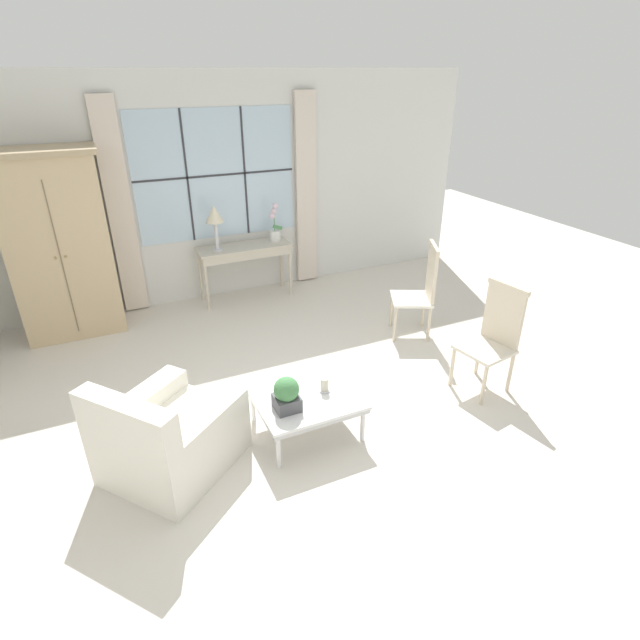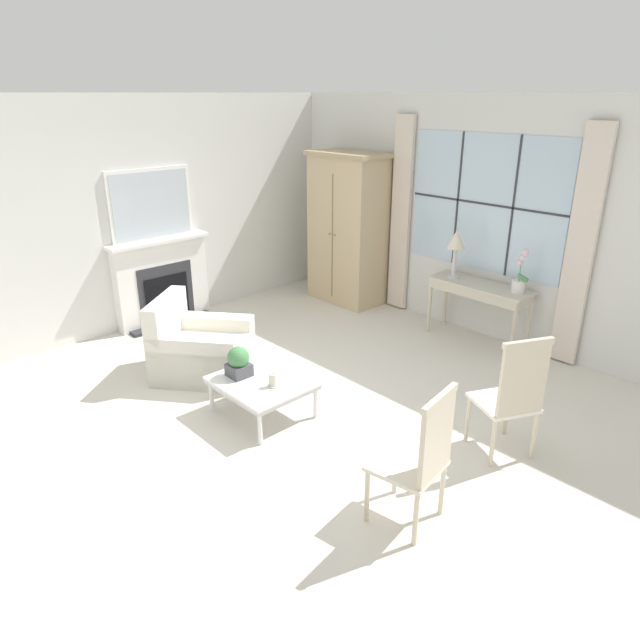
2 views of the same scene
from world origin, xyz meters
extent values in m
plane|color=silver|center=(0.00, 0.00, 0.00)|extent=(14.00, 14.00, 0.00)
cube|color=silver|center=(0.00, 3.03, 1.40)|extent=(7.20, 0.06, 2.80)
cube|color=silver|center=(0.00, 3.00, 1.60)|extent=(2.03, 0.01, 1.57)
cube|color=#2D2D33|center=(-0.36, 2.99, 1.60)|extent=(0.02, 0.02, 1.57)
cube|color=#2D2D33|center=(0.36, 2.99, 1.60)|extent=(0.02, 0.02, 1.57)
cube|color=#2D2D33|center=(0.00, 2.99, 1.60)|extent=(2.03, 0.02, 0.02)
cube|color=beige|center=(-1.20, 2.95, 1.29)|extent=(0.29, 0.06, 2.53)
cube|color=beige|center=(1.20, 2.95, 1.29)|extent=(0.29, 0.06, 2.53)
cube|color=tan|center=(-1.89, 2.66, 1.01)|extent=(1.03, 0.58, 2.01)
cube|color=tan|center=(-1.89, 2.66, 2.04)|extent=(1.11, 0.64, 0.06)
cube|color=#74644C|center=(-1.89, 2.37, 0.97)|extent=(0.01, 0.01, 1.69)
sphere|color=#997F4C|center=(-1.94, 2.36, 1.01)|extent=(0.03, 0.03, 0.03)
sphere|color=#997F4C|center=(-1.84, 2.36, 1.01)|extent=(0.03, 0.03, 0.03)
cube|color=beige|center=(0.21, 2.73, 0.71)|extent=(1.22, 0.42, 0.03)
cube|color=beige|center=(0.21, 2.73, 0.65)|extent=(1.17, 0.40, 0.10)
cylinder|color=beige|center=(-0.36, 2.56, 0.35)|extent=(0.04, 0.04, 0.70)
cylinder|color=beige|center=(0.78, 2.56, 0.35)|extent=(0.04, 0.04, 0.70)
cylinder|color=beige|center=(-0.36, 2.90, 0.35)|extent=(0.04, 0.04, 0.70)
cylinder|color=beige|center=(0.78, 2.90, 0.35)|extent=(0.04, 0.04, 0.70)
cylinder|color=silver|center=(-0.14, 2.69, 0.74)|extent=(0.12, 0.12, 0.02)
cylinder|color=silver|center=(-0.14, 2.69, 0.92)|extent=(0.04, 0.04, 0.34)
cone|color=beige|center=(-0.14, 2.69, 1.20)|extent=(0.22, 0.22, 0.21)
cylinder|color=white|center=(0.66, 2.77, 0.79)|extent=(0.14, 0.14, 0.14)
cylinder|color=#47844C|center=(0.66, 2.77, 1.04)|extent=(0.01, 0.01, 0.36)
cube|color=#47844C|center=(0.70, 2.77, 0.90)|extent=(0.14, 0.02, 0.09)
sphere|color=silver|center=(0.63, 2.78, 1.06)|extent=(0.08, 0.08, 0.08)
sphere|color=silver|center=(0.66, 2.78, 1.12)|extent=(0.08, 0.08, 0.08)
sphere|color=silver|center=(0.68, 2.78, 1.19)|extent=(0.08, 0.08, 0.08)
cube|color=silver|center=(-1.27, -0.13, 0.21)|extent=(1.22, 1.21, 0.41)
cube|color=silver|center=(-1.57, -0.36, 0.63)|extent=(0.63, 0.73, 0.43)
cube|color=silver|center=(-1.46, 0.11, 0.28)|extent=(0.84, 0.73, 0.55)
cube|color=silver|center=(-1.08, -0.36, 0.28)|extent=(0.84, 0.73, 0.55)
cube|color=white|center=(1.61, 0.92, 0.45)|extent=(0.59, 0.59, 0.03)
cube|color=beige|center=(1.79, 0.83, 0.75)|extent=(0.21, 0.38, 0.58)
cube|color=beige|center=(1.79, 0.83, 1.06)|extent=(0.23, 0.40, 0.05)
cylinder|color=beige|center=(1.36, 0.83, 0.22)|extent=(0.04, 0.04, 0.43)
cylinder|color=beige|center=(1.52, 1.17, 0.22)|extent=(0.04, 0.04, 0.43)
cylinder|color=beige|center=(1.70, 0.66, 0.22)|extent=(0.04, 0.04, 0.43)
cylinder|color=beige|center=(1.86, 1.01, 0.22)|extent=(0.04, 0.04, 0.43)
cube|color=beige|center=(1.60, -0.31, 0.44)|extent=(0.51, 0.51, 0.03)
cube|color=beige|center=(1.80, -0.28, 0.73)|extent=(0.10, 0.41, 0.55)
cube|color=beige|center=(1.80, -0.28, 1.03)|extent=(0.11, 0.43, 0.05)
cylinder|color=beige|center=(1.44, -0.53, 0.21)|extent=(0.04, 0.04, 0.42)
cylinder|color=beige|center=(1.38, -0.15, 0.21)|extent=(0.04, 0.04, 0.42)
cylinder|color=beige|center=(1.82, -0.47, 0.21)|extent=(0.04, 0.04, 0.42)
cylinder|color=beige|center=(1.76, -0.09, 0.21)|extent=(0.04, 0.04, 0.42)
cube|color=silver|center=(-0.18, -0.18, 0.35)|extent=(0.84, 0.74, 0.03)
cube|color=beige|center=(-0.18, -0.18, 0.32)|extent=(0.83, 0.72, 0.04)
cylinder|color=silver|center=(-0.55, -0.50, 0.17)|extent=(0.04, 0.04, 0.34)
cylinder|color=silver|center=(0.19, -0.50, 0.17)|extent=(0.04, 0.04, 0.34)
cylinder|color=silver|center=(-0.55, 0.14, 0.17)|extent=(0.04, 0.04, 0.34)
cylinder|color=silver|center=(0.19, 0.14, 0.17)|extent=(0.04, 0.04, 0.34)
cube|color=#4C4C51|center=(-0.39, -0.29, 0.42)|extent=(0.19, 0.19, 0.12)
sphere|color=#47844C|center=(-0.39, -0.29, 0.55)|extent=(0.20, 0.20, 0.20)
cylinder|color=silver|center=(-0.01, -0.19, 0.37)|extent=(0.10, 0.10, 0.01)
cylinder|color=beige|center=(-0.01, -0.19, 0.43)|extent=(0.07, 0.07, 0.11)
cylinder|color=black|center=(-0.01, -0.19, 0.50)|extent=(0.00, 0.00, 0.01)
camera|label=1|loc=(-1.51, -3.33, 2.80)|focal=28.00mm
camera|label=2|loc=(3.56, -2.95, 2.80)|focal=32.00mm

